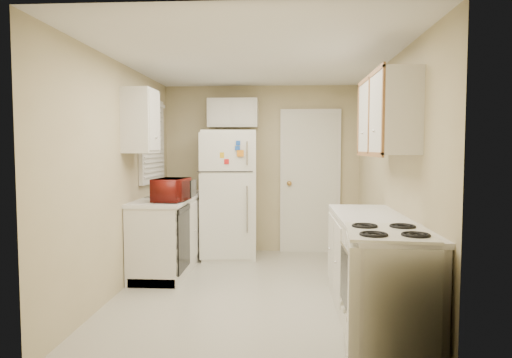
{
  "coord_description": "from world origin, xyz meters",
  "views": [
    {
      "loc": [
        0.31,
        -4.71,
        1.5
      ],
      "look_at": [
        0.0,
        0.5,
        1.15
      ],
      "focal_mm": 32.0,
      "sensor_mm": 36.0,
      "label": 1
    }
  ],
  "objects": [
    {
      "name": "window_blinds",
      "position": [
        -1.36,
        1.05,
        1.6
      ],
      "size": [
        0.1,
        0.98,
        1.08
      ],
      "primitive_type": "cube",
      "color": "silver",
      "rests_on": "wall_left"
    },
    {
      "name": "wall_right",
      "position": [
        1.4,
        0.0,
        1.2
      ],
      "size": [
        3.8,
        3.8,
        0.0
      ],
      "primitive_type": "plane",
      "color": "#BFB187",
      "rests_on": "floor"
    },
    {
      "name": "left_counter",
      "position": [
        -1.1,
        0.9,
        0.45
      ],
      "size": [
        0.6,
        1.8,
        0.9
      ],
      "primitive_type": "cube",
      "color": "silver",
      "rests_on": "floor"
    },
    {
      "name": "wall_left",
      "position": [
        -1.4,
        0.0,
        1.2
      ],
      "size": [
        3.8,
        3.8,
        0.0
      ],
      "primitive_type": "plane",
      "color": "#BFB187",
      "rests_on": "floor"
    },
    {
      "name": "interior_door",
      "position": [
        0.7,
        1.86,
        1.02
      ],
      "size": [
        0.86,
        0.06,
        2.08
      ],
      "primitive_type": "cube",
      "color": "silver",
      "rests_on": "floor"
    },
    {
      "name": "dishwasher",
      "position": [
        -0.81,
        0.3,
        0.49
      ],
      "size": [
        0.03,
        0.58,
        0.72
      ],
      "primitive_type": "cube",
      "color": "black",
      "rests_on": "floor"
    },
    {
      "name": "right_counter",
      "position": [
        1.1,
        -0.8,
        0.45
      ],
      "size": [
        0.6,
        2.0,
        0.9
      ],
      "primitive_type": "cube",
      "color": "silver",
      "rests_on": "floor"
    },
    {
      "name": "microwave",
      "position": [
        -0.96,
        0.37,
        1.05
      ],
      "size": [
        0.5,
        0.32,
        0.31
      ],
      "primitive_type": "imported",
      "rotation": [
        0.0,
        0.0,
        1.44
      ],
      "color": "maroon",
      "rests_on": "left_counter"
    },
    {
      "name": "upper_cabinet_right",
      "position": [
        1.25,
        -0.5,
        1.8
      ],
      "size": [
        0.3,
        1.2,
        0.7
      ],
      "primitive_type": "cube",
      "color": "silver",
      "rests_on": "wall_right"
    },
    {
      "name": "soap_bottle",
      "position": [
        -1.15,
        1.42,
        1.0
      ],
      "size": [
        0.11,
        0.11,
        0.2
      ],
      "primitive_type": "imported",
      "rotation": [
        0.0,
        0.0,
        0.27
      ],
      "color": "white",
      "rests_on": "left_counter"
    },
    {
      "name": "ceiling",
      "position": [
        0.0,
        0.0,
        2.4
      ],
      "size": [
        3.8,
        3.8,
        0.0
      ],
      "primitive_type": "plane",
      "color": "white",
      "rests_on": "floor"
    },
    {
      "name": "wall_back",
      "position": [
        0.0,
        1.9,
        1.2
      ],
      "size": [
        2.8,
        2.8,
        0.0
      ],
      "primitive_type": "plane",
      "color": "#BFB187",
      "rests_on": "floor"
    },
    {
      "name": "refrigerator",
      "position": [
        -0.44,
        1.5,
        0.87
      ],
      "size": [
        0.79,
        0.78,
        1.74
      ],
      "primitive_type": "cube",
      "rotation": [
        0.0,
        0.0,
        0.12
      ],
      "color": "silver",
      "rests_on": "floor"
    },
    {
      "name": "floor",
      "position": [
        0.0,
        0.0,
        0.0
      ],
      "size": [
        3.8,
        3.8,
        0.0
      ],
      "primitive_type": "plane",
      "color": "beige",
      "rests_on": "ground"
    },
    {
      "name": "stove",
      "position": [
        1.07,
        -1.45,
        0.44
      ],
      "size": [
        0.65,
        0.77,
        0.87
      ],
      "primitive_type": "cube",
      "rotation": [
        0.0,
        0.0,
        -0.09
      ],
      "color": "silver",
      "rests_on": "floor"
    },
    {
      "name": "wall_front",
      "position": [
        0.0,
        -1.9,
        1.2
      ],
      "size": [
        2.8,
        2.8,
        0.0
      ],
      "primitive_type": "plane",
      "color": "#BFB187",
      "rests_on": "floor"
    },
    {
      "name": "upper_cabinet_left",
      "position": [
        -1.25,
        0.22,
        1.8
      ],
      "size": [
        0.3,
        0.45,
        0.7
      ],
      "primitive_type": "cube",
      "color": "silver",
      "rests_on": "wall_left"
    },
    {
      "name": "cabinet_over_fridge",
      "position": [
        -0.4,
        1.75,
        2.0
      ],
      "size": [
        0.7,
        0.3,
        0.4
      ],
      "primitive_type": "cube",
      "color": "silver",
      "rests_on": "wall_back"
    },
    {
      "name": "sink",
      "position": [
        -1.1,
        1.05,
        0.86
      ],
      "size": [
        0.54,
        0.74,
        0.16
      ],
      "primitive_type": "cube",
      "color": "gray",
      "rests_on": "left_counter"
    }
  ]
}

